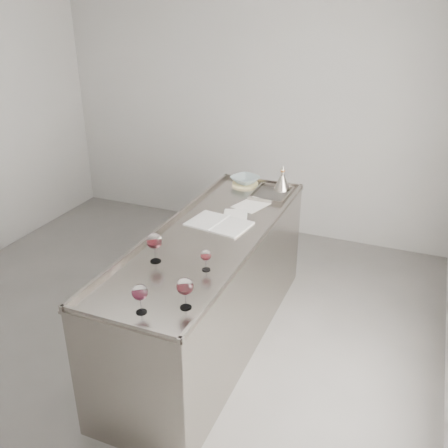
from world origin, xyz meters
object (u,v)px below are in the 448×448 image
at_px(wine_glass_middle, 140,293).
at_px(wine_glass_left, 154,242).
at_px(counter, 211,289).
at_px(wine_glass_right, 185,287).
at_px(wine_glass_small, 206,256).
at_px(wine_funnel, 282,182).
at_px(notebook, 219,224).
at_px(ceramic_bowl, 245,180).

bearing_deg(wine_glass_middle, wine_glass_left, 111.95).
distance_m(counter, wine_glass_right, 1.12).
height_order(wine_glass_middle, wine_glass_small, wine_glass_middle).
bearing_deg(wine_funnel, wine_glass_left, -103.71).
bearing_deg(wine_funnel, wine_glass_middle, -94.63).
relative_size(wine_glass_middle, wine_glass_small, 1.23).
height_order(counter, notebook, counter).
bearing_deg(wine_funnel, notebook, -104.29).
height_order(counter, wine_glass_left, wine_glass_left).
relative_size(wine_glass_left, wine_funnel, 0.90).
relative_size(wine_glass_middle, wine_funnel, 0.77).
height_order(counter, wine_glass_small, wine_glass_small).
distance_m(wine_glass_middle, wine_funnel, 2.13).
relative_size(notebook, ceramic_bowl, 2.01).
bearing_deg(wine_glass_right, wine_glass_left, 136.47).
bearing_deg(ceramic_bowl, wine_funnel, 2.16).
bearing_deg(wine_glass_small, notebook, 106.33).
height_order(counter, wine_glass_middle, wine_glass_middle).
relative_size(wine_glass_right, ceramic_bowl, 0.77).
bearing_deg(counter, wine_glass_left, -108.17).
height_order(wine_glass_right, wine_funnel, wine_funnel).
height_order(wine_glass_small, notebook, wine_glass_small).
bearing_deg(ceramic_bowl, wine_glass_middle, -85.27).
distance_m(wine_glass_right, wine_glass_small, 0.43).
relative_size(wine_glass_left, notebook, 0.41).
bearing_deg(wine_glass_right, wine_funnel, 90.98).
relative_size(counter, wine_glass_right, 12.89).
distance_m(wine_glass_middle, ceramic_bowl, 2.12).
bearing_deg(wine_glass_left, counter, 71.83).
xyz_separation_m(wine_glass_middle, ceramic_bowl, (-0.17, 2.11, -0.07)).
relative_size(counter, ceramic_bowl, 9.91).
bearing_deg(wine_glass_left, notebook, 77.04).
bearing_deg(ceramic_bowl, notebook, -82.44).
relative_size(counter, notebook, 4.92).
xyz_separation_m(ceramic_bowl, wine_funnel, (0.35, 0.01, 0.02)).
bearing_deg(wine_glass_left, wine_glass_right, -43.53).
bearing_deg(notebook, wine_glass_middle, -79.11).
bearing_deg(wine_glass_small, wine_glass_right, -80.85).
bearing_deg(notebook, wine_glass_left, -94.74).
height_order(counter, wine_glass_right, wine_glass_right).
xyz_separation_m(counter, wine_glass_right, (0.25, -0.91, 0.60)).
xyz_separation_m(counter, wine_glass_small, (0.19, -0.48, 0.57)).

